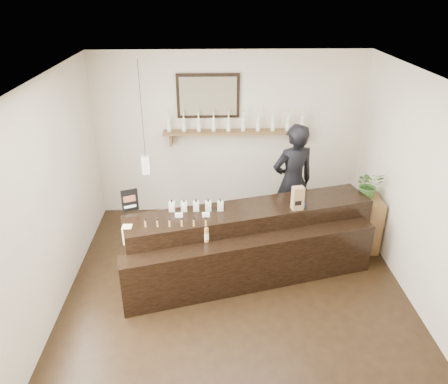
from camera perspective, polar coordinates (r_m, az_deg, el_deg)
ground at (r=5.91m, az=1.72°, el=-13.63°), size 5.00×5.00×0.00m
room_shell at (r=5.00m, az=1.98°, el=1.58°), size 5.00×5.00×5.00m
back_wall_decor at (r=7.20m, az=-0.50°, el=9.80°), size 2.66×0.96×1.69m
counter at (r=6.12m, az=3.42°, el=-6.87°), size 3.49×1.79×1.13m
promo_sign at (r=5.95m, az=-12.20°, el=-1.06°), size 0.21×0.10×0.31m
paper_bag at (r=5.94m, az=9.60°, el=-0.81°), size 0.17×0.14×0.33m
tape_dispenser at (r=6.05m, az=9.90°, el=-1.60°), size 0.14×0.09×0.11m
side_cabinet at (r=7.03m, az=17.69°, el=-3.78°), size 0.44×0.59×0.84m
potted_plant at (r=6.75m, az=18.41°, el=0.91°), size 0.40×0.35×0.43m
shopkeeper at (r=6.78m, az=9.00°, el=2.17°), size 0.90×0.72×2.13m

